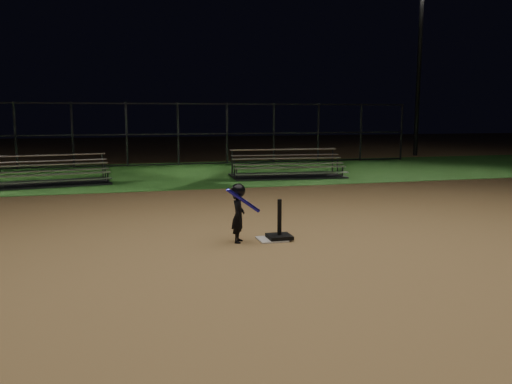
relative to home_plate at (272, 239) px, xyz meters
name	(u,v)px	position (x,y,z in m)	size (l,w,h in m)	color
ground	(272,240)	(0.00, 0.00, -0.01)	(80.00, 80.00, 0.00)	olive
grass_strip	(189,173)	(0.00, 10.00, -0.01)	(60.00, 8.00, 0.01)	#275F1F
home_plate	(272,239)	(0.00, 0.00, 0.00)	(0.45, 0.45, 0.02)	beige
batting_tee	(279,232)	(0.12, -0.02, 0.12)	(0.38, 0.38, 0.65)	black
child_batter	(238,211)	(-0.56, 0.00, 0.50)	(0.58, 0.43, 0.95)	black
bleacher_left	(47,179)	(-4.39, 8.10, 0.16)	(3.69, 2.23, 0.85)	#AEAFB3
bleacher_right	(287,171)	(2.97, 8.12, 0.17)	(3.75, 2.03, 0.89)	#B8B9BE
backstop_fence	(178,134)	(0.00, 13.00, 1.24)	(20.08, 0.08, 2.50)	#38383D
light_pole_right	(420,54)	(12.00, 14.94, 4.93)	(0.90, 0.53, 8.30)	#2D2D30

